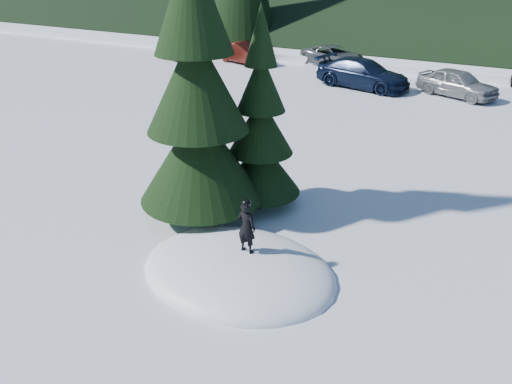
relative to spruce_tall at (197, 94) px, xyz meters
The scene contains 10 objects.
ground 4.37m from the spruce_tall, 39.29° to the right, with size 200.00×200.00×0.00m, color white.
snow_mound 4.37m from the spruce_tall, 39.29° to the right, with size 4.48×3.52×0.96m, color white.
spruce_tall is the anchor object (origin of this frame).
spruce_short 2.11m from the spruce_tall, 54.46° to the left, with size 2.20×2.20×5.37m.
child_skier 3.60m from the spruce_tall, 34.91° to the right, with size 0.44×0.29×1.20m, color black.
car_0 22.13m from the spruce_tall, 128.39° to the left, with size 1.48×3.69×1.26m, color black.
car_1 20.95m from the spruce_tall, 117.27° to the left, with size 1.40×4.00×1.32m, color #390F0A.
car_2 21.16m from the spruce_tall, 101.78° to the left, with size 2.03×4.40×1.22m, color #515559.
car_3 16.17m from the spruce_tall, 93.11° to the left, with size 2.06×5.07×1.47m, color black.
car_4 17.04m from the spruce_tall, 77.02° to the left, with size 1.59×3.96×1.35m, color gray.
Camera 1 is at (4.85, -7.86, 6.38)m, focal length 35.00 mm.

